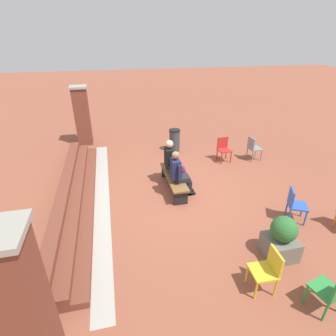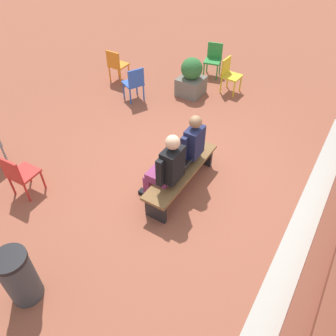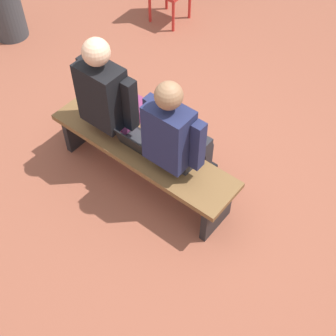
{
  "view_description": "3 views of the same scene",
  "coord_description": "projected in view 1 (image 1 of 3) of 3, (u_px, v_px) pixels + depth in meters",
  "views": [
    {
      "loc": [
        -6.14,
        1.75,
        4.07
      ],
      "look_at": [
        0.08,
        0.33,
        0.8
      ],
      "focal_mm": 28.0,
      "sensor_mm": 36.0,
      "label": 1
    },
    {
      "loc": [
        3.82,
        2.09,
        4.16
      ],
      "look_at": [
        0.79,
        0.19,
        0.93
      ],
      "focal_mm": 35.0,
      "sensor_mm": 36.0,
      "label": 2
    },
    {
      "loc": [
        -1.6,
        2.09,
        3.41
      ],
      "look_at": [
        -0.15,
        0.28,
        0.62
      ],
      "focal_mm": 50.0,
      "sensor_mm": 36.0,
      "label": 3
    }
  ],
  "objects": [
    {
      "name": "ground_plane",
      "position": [
        180.0,
        193.0,
        7.53
      ],
      "size": [
        60.0,
        60.0,
        0.0
      ],
      "primitive_type": "plane",
      "color": "brown"
    },
    {
      "name": "concrete_strip",
      "position": [
        102.0,
        197.0,
        7.31
      ],
      "size": [
        7.5,
        0.4,
        0.01
      ],
      "primitive_type": "cube",
      "color": "#A8A399",
      "rests_on": "ground"
    },
    {
      "name": "brick_steps",
      "position": [
        73.0,
        196.0,
        7.09
      ],
      "size": [
        6.7,
        0.9,
        0.45
      ],
      "color": "brown",
      "rests_on": "ground"
    },
    {
      "name": "brick_pillar_left_of_steps",
      "position": [
        20.0,
        306.0,
        3.13
      ],
      "size": [
        0.64,
        0.64,
        2.32
      ],
      "color": "brown",
      "rests_on": "ground"
    },
    {
      "name": "brick_pillar_right_of_steps",
      "position": [
        82.0,
        116.0,
        10.44
      ],
      "size": [
        0.64,
        0.64,
        2.32
      ],
      "color": "brown",
      "rests_on": "ground"
    },
    {
      "name": "bench",
      "position": [
        174.0,
        178.0,
        7.56
      ],
      "size": [
        1.8,
        0.44,
        0.45
      ],
      "color": "brown",
      "rests_on": "ground"
    },
    {
      "name": "person_student",
      "position": [
        179.0,
        172.0,
        7.13
      ],
      "size": [
        0.54,
        0.68,
        1.34
      ],
      "color": "#232328",
      "rests_on": "ground"
    },
    {
      "name": "person_adult",
      "position": [
        173.0,
        161.0,
        7.72
      ],
      "size": [
        0.57,
        0.72,
        1.39
      ],
      "color": "#7F2D5B",
      "rests_on": "ground"
    },
    {
      "name": "laptop",
      "position": [
        173.0,
        174.0,
        7.52
      ],
      "size": [
        0.32,
        0.29,
        0.21
      ],
      "color": "black",
      "rests_on": "bench"
    },
    {
      "name": "plastic_chair_far_left",
      "position": [
        224.0,
        148.0,
        9.27
      ],
      "size": [
        0.44,
        0.44,
        0.84
      ],
      "color": "red",
      "rests_on": "ground"
    },
    {
      "name": "plastic_chair_by_pillar",
      "position": [
        268.0,
        268.0,
        4.5
      ],
      "size": [
        0.44,
        0.44,
        0.84
      ],
      "color": "gold",
      "rests_on": "ground"
    },
    {
      "name": "plastic_chair_near_bench_right",
      "position": [
        332.0,
        291.0,
        4.11
      ],
      "size": [
        0.5,
        0.5,
        0.84
      ],
      "color": "#2D893D",
      "rests_on": "ground"
    },
    {
      "name": "plastic_chair_foreground",
      "position": [
        253.0,
        147.0,
        9.34
      ],
      "size": [
        0.44,
        0.44,
        0.84
      ],
      "color": "gray",
      "rests_on": "ground"
    },
    {
      "name": "plastic_chair_far_right",
      "position": [
        295.0,
        203.0,
        6.24
      ],
      "size": [
        0.56,
        0.56,
        0.84
      ],
      "color": "#2D56B7",
      "rests_on": "ground"
    },
    {
      "name": "planter",
      "position": [
        282.0,
        239.0,
        5.22
      ],
      "size": [
        0.6,
        0.6,
        0.94
      ],
      "color": "#6B665B",
      "rests_on": "ground"
    },
    {
      "name": "litter_bin",
      "position": [
        175.0,
        140.0,
        10.07
      ],
      "size": [
        0.42,
        0.42,
        0.86
      ],
      "color": "#383D42",
      "rests_on": "ground"
    }
  ]
}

